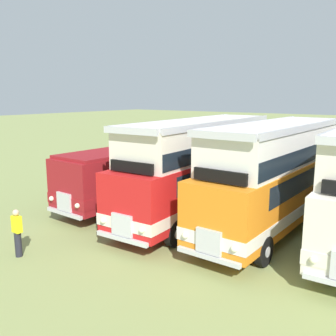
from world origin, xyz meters
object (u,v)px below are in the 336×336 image
Objects in this scene: bus_third_in_row at (277,174)px; bus_second_in_row at (201,165)px; marshal_person at (17,233)px; bus_first_in_row at (144,169)px.

bus_second_in_row is at bearing -176.43° from bus_third_in_row.
bus_third_in_row reaches higher than marshal_person.
bus_third_in_row is at bearing 3.57° from bus_second_in_row.
bus_first_in_row is at bearing -178.96° from bus_third_in_row.
marshal_person is (-2.57, -8.08, -1.48)m from bus_second_in_row.
bus_second_in_row and bus_third_in_row have the same top height.
bus_second_in_row is at bearing 72.39° from marshal_person.
bus_first_in_row reaches higher than marshal_person.
bus_second_in_row is at bearing -1.50° from bus_first_in_row.
bus_second_in_row is 1.05× the size of bus_third_in_row.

